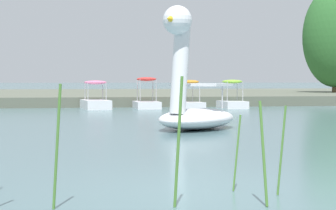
{
  "coord_description": "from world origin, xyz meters",
  "views": [
    {
      "loc": [
        -1.9,
        -8.23,
        1.53
      ],
      "look_at": [
        1.53,
        13.06,
        0.61
      ],
      "focal_mm": 65.59,
      "sensor_mm": 36.0,
      "label": 1
    }
  ],
  "objects_px": {
    "pedal_boat_red": "(147,99)",
    "pedal_boat_orange": "(189,99)",
    "pedal_boat_lime": "(232,100)",
    "pedal_boat_pink": "(96,101)",
    "swan_boat": "(193,100)",
    "tree_willow_overhanging": "(335,37)"
  },
  "relations": [
    {
      "from": "pedal_boat_red",
      "to": "pedal_boat_orange",
      "type": "relative_size",
      "value": 1.04
    },
    {
      "from": "pedal_boat_red",
      "to": "pedal_boat_lime",
      "type": "height_order",
      "value": "pedal_boat_red"
    },
    {
      "from": "pedal_boat_orange",
      "to": "pedal_boat_pink",
      "type": "bearing_deg",
      "value": 178.06
    },
    {
      "from": "swan_boat",
      "to": "pedal_boat_pink",
      "type": "bearing_deg",
      "value": 100.09
    },
    {
      "from": "pedal_boat_orange",
      "to": "tree_willow_overhanging",
      "type": "height_order",
      "value": "tree_willow_overhanging"
    },
    {
      "from": "pedal_boat_orange",
      "to": "pedal_boat_lime",
      "type": "bearing_deg",
      "value": -3.83
    },
    {
      "from": "swan_boat",
      "to": "pedal_boat_red",
      "type": "bearing_deg",
      "value": 88.87
    },
    {
      "from": "pedal_boat_red",
      "to": "pedal_boat_lime",
      "type": "xyz_separation_m",
      "value": [
        4.45,
        -0.36,
        -0.03
      ]
    },
    {
      "from": "pedal_boat_pink",
      "to": "pedal_boat_orange",
      "type": "relative_size",
      "value": 1.23
    },
    {
      "from": "pedal_boat_pink",
      "to": "pedal_boat_lime",
      "type": "xyz_separation_m",
      "value": [
        7.07,
        -0.31,
        0.04
      ]
    },
    {
      "from": "swan_boat",
      "to": "pedal_boat_orange",
      "type": "distance_m",
      "value": 13.31
    },
    {
      "from": "pedal_boat_pink",
      "to": "pedal_boat_orange",
      "type": "height_order",
      "value": "pedal_boat_orange"
    },
    {
      "from": "pedal_boat_lime",
      "to": "swan_boat",
      "type": "bearing_deg",
      "value": -110.05
    },
    {
      "from": "pedal_boat_red",
      "to": "tree_willow_overhanging",
      "type": "relative_size",
      "value": 0.28
    },
    {
      "from": "pedal_boat_pink",
      "to": "pedal_boat_red",
      "type": "xyz_separation_m",
      "value": [
        2.62,
        0.04,
        0.07
      ]
    },
    {
      "from": "pedal_boat_pink",
      "to": "pedal_boat_lime",
      "type": "relative_size",
      "value": 1.32
    },
    {
      "from": "swan_boat",
      "to": "pedal_boat_pink",
      "type": "relative_size",
      "value": 1.5
    },
    {
      "from": "swan_boat",
      "to": "pedal_boat_orange",
      "type": "xyz_separation_m",
      "value": [
        2.46,
        13.07,
        -0.41
      ]
    },
    {
      "from": "swan_boat",
      "to": "pedal_boat_lime",
      "type": "distance_m",
      "value": 13.76
    },
    {
      "from": "pedal_boat_orange",
      "to": "pedal_boat_lime",
      "type": "xyz_separation_m",
      "value": [
        2.25,
        -0.15,
        -0.02
      ]
    },
    {
      "from": "pedal_boat_lime",
      "to": "pedal_boat_pink",
      "type": "bearing_deg",
      "value": 177.45
    },
    {
      "from": "pedal_boat_orange",
      "to": "pedal_boat_lime",
      "type": "height_order",
      "value": "pedal_boat_lime"
    }
  ]
}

